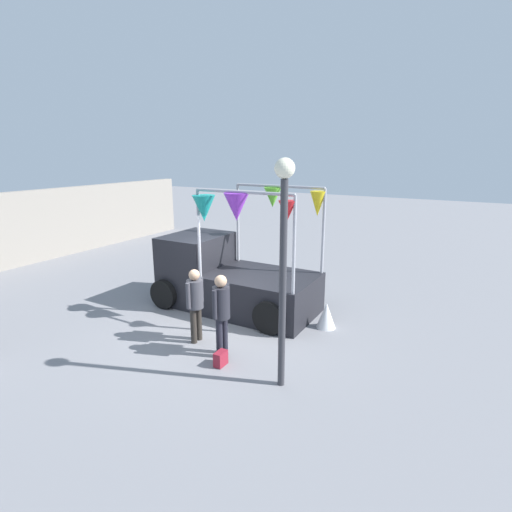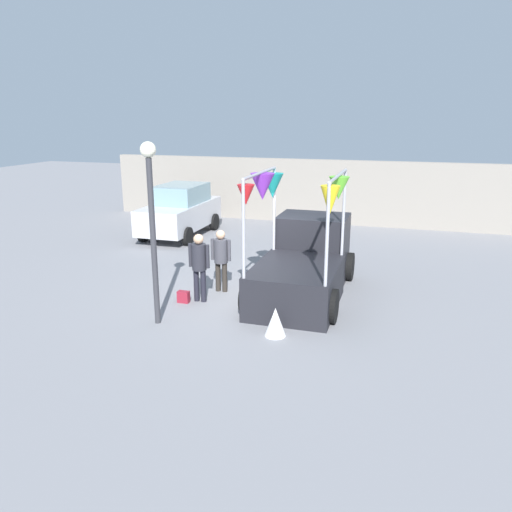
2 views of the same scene
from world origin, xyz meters
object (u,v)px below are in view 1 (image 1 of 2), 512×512
at_px(vendor_truck, 227,274).
at_px(person_vendor, 195,299).
at_px(handbag, 221,359).
at_px(person_customer, 221,308).
at_px(folded_kite_bundle_white, 326,315).
at_px(street_lamp, 283,244).

xyz_separation_m(vendor_truck, person_vendor, (-2.03, -0.55, 0.09)).
bearing_deg(handbag, vendor_truck, 30.99).
xyz_separation_m(vendor_truck, handbag, (-2.61, -1.57, -0.73)).
relative_size(vendor_truck, handbag, 14.48).
height_order(vendor_truck, person_customer, vendor_truck).
relative_size(person_customer, handbag, 5.94).
height_order(person_vendor, folded_kite_bundle_white, person_vendor).
height_order(handbag, folded_kite_bundle_white, folded_kite_bundle_white).
xyz_separation_m(vendor_truck, person_customer, (-2.26, -1.37, 0.14)).
height_order(vendor_truck, street_lamp, street_lamp).
bearing_deg(person_vendor, handbag, -119.94).
height_order(person_vendor, handbag, person_vendor).
relative_size(person_customer, folded_kite_bundle_white, 2.77).
height_order(street_lamp, folded_kite_bundle_white, street_lamp).
distance_m(vendor_truck, folded_kite_bundle_white, 2.79).
bearing_deg(folded_kite_bundle_white, handbag, 155.88).
bearing_deg(handbag, folded_kite_bundle_white, -24.12).
xyz_separation_m(person_customer, person_vendor, (0.24, 0.82, -0.05)).
bearing_deg(person_vendor, folded_kite_bundle_white, -47.40).
relative_size(person_vendor, folded_kite_bundle_white, 2.66).
distance_m(vendor_truck, street_lamp, 4.21).
relative_size(vendor_truck, person_customer, 2.44).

